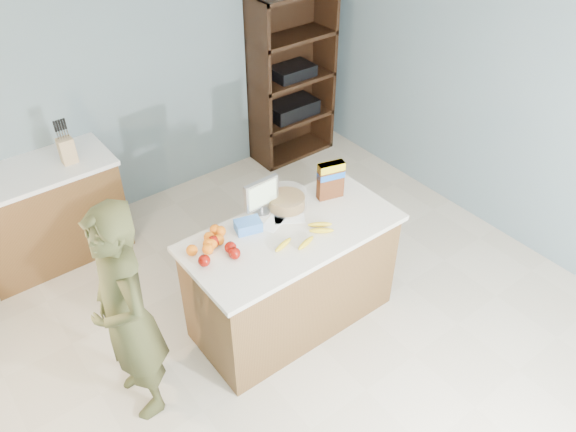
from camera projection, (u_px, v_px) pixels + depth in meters
floor at (316, 341)px, 4.30m from camera, size 4.50×5.00×0.02m
walls at (324, 158)px, 3.29m from camera, size 4.52×5.02×2.51m
counter_peninsula at (292, 280)px, 4.24m from camera, size 1.56×0.76×0.90m
back_cabinet at (47, 213)px, 4.83m from camera, size 1.24×0.62×0.90m
shelving_unit at (289, 80)px, 5.98m from camera, size 0.90×0.40×1.80m
person at (126, 317)px, 3.42m from camera, size 0.39×0.60×1.63m
knife_block at (67, 150)px, 4.57m from camera, size 0.12×0.10×0.31m
envelopes at (282, 221)px, 4.02m from camera, size 0.36×0.24×0.00m
bananas at (308, 236)px, 3.87m from camera, size 0.51×0.20×0.04m
apples at (221, 251)px, 3.71m from camera, size 0.29×0.27×0.08m
oranges at (211, 240)px, 3.79m from camera, size 0.33×0.22×0.08m
blue_carton at (248, 226)px, 3.92m from camera, size 0.21×0.16×0.08m
salad_bowl at (287, 200)px, 4.12m from camera, size 0.30×0.30×0.13m
tv at (261, 195)px, 4.00m from camera, size 0.28×0.12×0.28m
cereal_box at (331, 178)px, 4.15m from camera, size 0.21×0.12×0.30m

